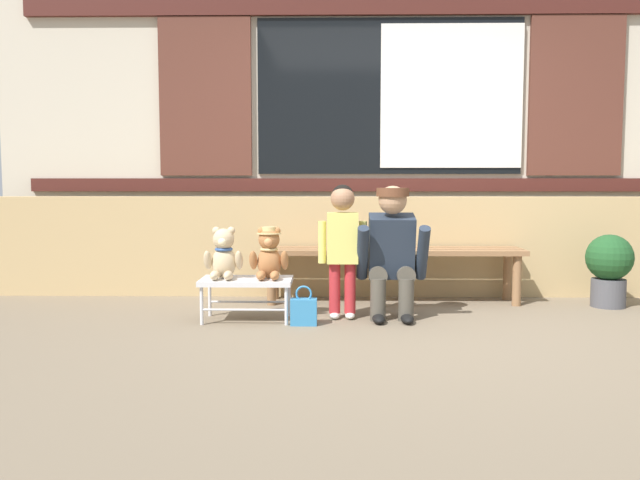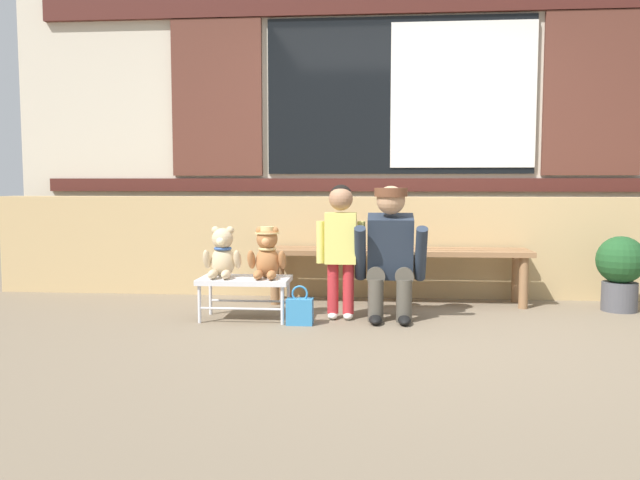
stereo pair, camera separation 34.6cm
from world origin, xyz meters
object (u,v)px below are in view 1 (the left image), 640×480
small_display_bench (247,283)px  adult_crouching (393,252)px  wooden_bench_long (392,257)px  teddy_bear_plain (224,255)px  teddy_bear_with_hat (269,254)px  child_standing (342,236)px  handbag_on_ground (304,311)px  potted_plant (609,266)px

small_display_bench → adult_crouching: size_ratio=0.67×
wooden_bench_long → teddy_bear_plain: 1.45m
small_display_bench → teddy_bear_plain: bearing=179.5°
teddy_bear_with_hat → child_standing: child_standing is taller
child_standing → handbag_on_ground: size_ratio=3.52×
teddy_bear_with_hat → potted_plant: teddy_bear_with_hat is taller
small_display_bench → handbag_on_ground: (0.41, -0.14, -0.17)m
small_display_bench → teddy_bear_plain: size_ratio=1.76×
small_display_bench → potted_plant: (2.77, 0.56, 0.06)m
adult_crouching → potted_plant: size_ratio=1.67×
teddy_bear_with_hat → potted_plant: size_ratio=0.64×
teddy_bear_plain → potted_plant: bearing=10.8°
potted_plant → child_standing: bearing=-167.1°
wooden_bench_long → potted_plant: bearing=-5.8°
handbag_on_ground → teddy_bear_with_hat: bearing=150.8°
small_display_bench → handbag_on_ground: size_ratio=2.35×
wooden_bench_long → small_display_bench: 1.32m
handbag_on_ground → potted_plant: bearing=16.4°
handbag_on_ground → potted_plant: 2.47m
wooden_bench_long → teddy_bear_with_hat: size_ratio=5.78×
wooden_bench_long → child_standing: child_standing is taller
small_display_bench → teddy_bear_with_hat: teddy_bear_with_hat is taller
small_display_bench → teddy_bear_with_hat: size_ratio=1.76×
adult_crouching → child_standing: bearing=-178.4°
small_display_bench → adult_crouching: 1.06m
child_standing → adult_crouching: size_ratio=1.01×
teddy_bear_plain → teddy_bear_with_hat: (0.32, 0.00, 0.01)m
teddy_bear_plain → potted_plant: 2.98m
child_standing → adult_crouching: bearing=1.6°
small_display_bench → adult_crouching: bearing=5.0°
child_standing → adult_crouching: (0.36, 0.01, -0.11)m
adult_crouching → handbag_on_ground: (-0.63, -0.23, -0.38)m
handbag_on_ground → teddy_bear_plain: bearing=166.3°
adult_crouching → handbag_on_ground: bearing=-160.1°
child_standing → teddy_bear_with_hat: bearing=-171.4°
small_display_bench → teddy_bear_plain: teddy_bear_plain is taller
wooden_bench_long → potted_plant: size_ratio=3.68×
handbag_on_ground → potted_plant: size_ratio=0.48×
potted_plant → small_display_bench: bearing=-168.6°
teddy_bear_plain → small_display_bench: bearing=-0.5°
teddy_bear_plain → potted_plant: size_ratio=0.64×
teddy_bear_with_hat → adult_crouching: (0.88, 0.09, 0.01)m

